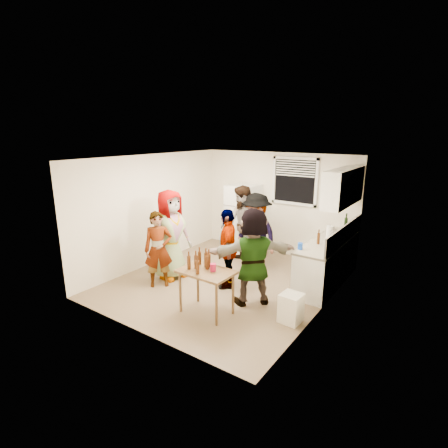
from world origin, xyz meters
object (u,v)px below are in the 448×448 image
Objects in this scene: guest_black at (227,286)px; wine_bottle at (345,231)px; kettle at (333,235)px; beer_bottle_counter at (318,244)px; red_cup at (213,271)px; trash_bin at (291,307)px; guest_grey at (172,277)px; serving_table at (207,312)px; guest_stripe at (160,285)px; refrigerator at (243,218)px; guest_back_right at (255,270)px; blue_cup at (300,249)px; beer_bottle_table at (206,267)px; guest_back_left at (242,264)px; guest_orange at (252,302)px.

wine_bottle is at bearing 106.75° from guest_black.
kettle is 1.13× the size of beer_bottle_counter.
wine_bottle is 0.18× the size of guest_black.
red_cup is at bearing -110.67° from wine_bottle.
trash_bin is 2.83m from guest_grey.
serving_table reaches higher than guest_stripe.
refrigerator is 2.34m from guest_black.
refrigerator reaches higher than wine_bottle.
guest_back_right is at bearing 174.94° from beer_bottle_counter.
blue_cup is at bearing -77.04° from kettle.
guest_grey is 1.83m from guest_back_right.
red_cup is at bearing -22.55° from beer_bottle_table.
guest_grey is at bearing -121.76° from kettle.
red_cup reaches higher than serving_table.
red_cup is at bearing -56.96° from guest_stripe.
refrigerator is 2.88m from guest_stripe.
guest_stripe is at bearing -82.83° from guest_back_left.
trash_bin is at bearing -45.55° from refrigerator.
guest_back_right is (-0.37, 2.07, -0.76)m from red_cup.
serving_table is (-1.21, -2.72, -0.90)m from kettle.
trash_bin is at bearing -73.12° from blue_cup.
trash_bin is 0.91m from guest_orange.
kettle is 1.87× the size of red_cup.
guest_black is at bearing -126.89° from wine_bottle.
blue_cup is 1.20m from trash_bin.
beer_bottle_counter is at bearing 55.68° from beer_bottle_table.
refrigerator is 0.93× the size of guest_back_left.
guest_back_right reaches higher than guest_grey.
refrigerator reaches higher than beer_bottle_counter.
guest_back_left is at bearing -19.22° from guest_grey.
beer_bottle_counter is 0.24× the size of serving_table.
beer_bottle_counter is at bearing 20.22° from guest_back_left.
trash_bin is 0.26× the size of guest_back_left.
serving_table is 2.36m from guest_back_left.
guest_orange is at bearing -119.80° from beer_bottle_counter.
guest_black is at bearing -73.66° from guest_back_right.
kettle is 0.53m from wine_bottle.
red_cup is at bearing -61.08° from guest_back_right.
guest_grey is 0.46m from guest_stripe.
wine_bottle reaches higher than guest_black.
wine_bottle is (2.50, 0.16, 0.05)m from refrigerator.
red_cup reaches higher than guest_orange.
guest_grey is (-2.81, 0.24, -0.25)m from trash_bin.
serving_table is at bearing -44.69° from guest_back_left.
beer_bottle_table reaches higher than guest_back_right.
guest_orange is (0.56, 0.62, -0.76)m from beer_bottle_table.
guest_black is at bearing -12.80° from guest_stripe.
guest_stripe is (-2.74, -2.90, -0.90)m from wine_bottle.
beer_bottle_table is 1.23m from guest_black.
refrigerator is 5.99× the size of wine_bottle.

